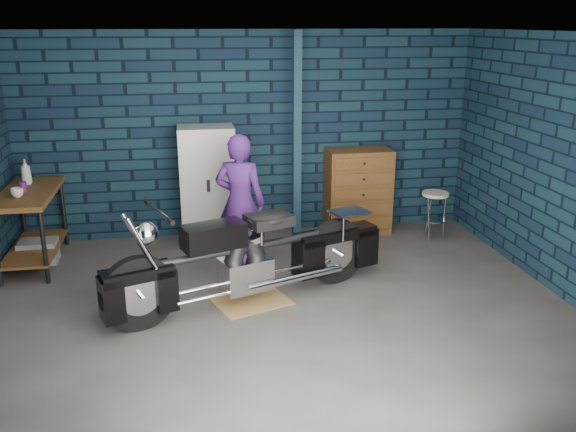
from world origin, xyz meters
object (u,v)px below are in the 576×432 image
object	(u,v)px
workbench	(32,228)
motorcycle	(251,250)
locker	(208,185)
storage_bin	(39,251)
tool_chest	(358,191)
shop_stool	(434,216)
person	(240,202)

from	to	relation	value
workbench	motorcycle	world-z (taller)	motorcycle
locker	storage_bin	bearing A→B (deg)	-168.06
workbench	tool_chest	distance (m)	4.17
motorcycle	shop_stool	size ratio (longest dim) A/B	4.08
workbench	locker	size ratio (longest dim) A/B	0.92
person	locker	size ratio (longest dim) A/B	1.05
workbench	tool_chest	bearing A→B (deg)	6.80
motorcycle	locker	xyz separation A→B (m)	(-0.34, 1.98, 0.19)
workbench	storage_bin	world-z (taller)	workbench
locker	tool_chest	world-z (taller)	locker
workbench	person	bearing A→B (deg)	-12.16
person	locker	world-z (taller)	person
motorcycle	shop_stool	bearing A→B (deg)	10.42
motorcycle	tool_chest	world-z (taller)	same
locker	shop_stool	xyz separation A→B (m)	(2.96, -0.45, -0.44)
motorcycle	tool_chest	size ratio (longest dim) A/B	2.27
person	shop_stool	world-z (taller)	person
tool_chest	shop_stool	xyz separation A→B (m)	(0.92, -0.45, -0.26)
storage_bin	locker	distance (m)	2.22
shop_stool	tool_chest	bearing A→B (deg)	154.05
motorcycle	tool_chest	xyz separation A→B (m)	(1.70, 1.98, -0.00)
storage_bin	shop_stool	bearing A→B (deg)	-0.11
shop_stool	motorcycle	bearing A→B (deg)	-149.80
motorcycle	tool_chest	distance (m)	2.61
person	storage_bin	size ratio (longest dim) A/B	3.65
person	motorcycle	bearing A→B (deg)	112.74
workbench	storage_bin	bearing A→B (deg)	69.50
tool_chest	shop_stool	bearing A→B (deg)	-25.95
storage_bin	locker	world-z (taller)	locker
storage_bin	tool_chest	bearing A→B (deg)	6.10
motorcycle	storage_bin	world-z (taller)	motorcycle
locker	tool_chest	distance (m)	2.05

